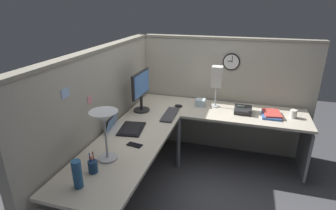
{
  "coord_description": "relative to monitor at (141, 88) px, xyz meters",
  "views": [
    {
      "loc": [
        -2.72,
        -0.56,
        2.01
      ],
      "look_at": [
        0.02,
        0.25,
        0.9
      ],
      "focal_mm": 28.76,
      "sensor_mm": 36.0,
      "label": 1
    }
  ],
  "objects": [
    {
      "name": "ground_plane",
      "position": [
        -0.16,
        -0.64,
        -1.02
      ],
      "size": [
        6.8,
        6.8,
        0.0
      ],
      "primitive_type": "plane",
      "color": "#47474C"
    },
    {
      "name": "cubicle_wall_back",
      "position": [
        -0.53,
        0.23,
        -0.23
      ],
      "size": [
        2.57,
        0.12,
        1.58
      ],
      "color": "#A8A393",
      "rests_on": "ground"
    },
    {
      "name": "cubicle_wall_right",
      "position": [
        0.71,
        -0.9,
        -0.23
      ],
      "size": [
        0.12,
        2.37,
        1.58
      ],
      "color": "#A8A393",
      "rests_on": "ground"
    },
    {
      "name": "desk",
      "position": [
        -0.31,
        -0.69,
        -0.39
      ],
      "size": [
        2.35,
        2.15,
        0.73
      ],
      "color": "beige",
      "rests_on": "ground"
    },
    {
      "name": "monitor",
      "position": [
        0.0,
        0.0,
        0.0
      ],
      "size": [
        0.46,
        0.2,
        0.5
      ],
      "color": "#232326",
      "rests_on": "desk"
    },
    {
      "name": "laptop",
      "position": [
        -0.53,
        0.0,
        -0.27
      ],
      "size": [
        0.39,
        0.43,
        0.22
      ],
      "color": "black",
      "rests_on": "desk"
    },
    {
      "name": "keyboard",
      "position": [
        -0.04,
        -0.38,
        -0.28
      ],
      "size": [
        0.43,
        0.15,
        0.02
      ],
      "primitive_type": "cube",
      "rotation": [
        0.0,
        0.0,
        0.03
      ],
      "color": "#38383D",
      "rests_on": "desk"
    },
    {
      "name": "computer_mouse",
      "position": [
        0.25,
        -0.41,
        -0.28
      ],
      "size": [
        0.06,
        0.1,
        0.03
      ],
      "primitive_type": "ellipsoid",
      "color": "black",
      "rests_on": "desk"
    },
    {
      "name": "desk_lamp_dome",
      "position": [
        -1.1,
        -0.12,
        0.07
      ],
      "size": [
        0.24,
        0.24,
        0.44
      ],
      "color": "#B7BABF",
      "rests_on": "desk"
    },
    {
      "name": "pen_cup",
      "position": [
        -1.31,
        -0.11,
        -0.24
      ],
      "size": [
        0.08,
        0.08,
        0.18
      ],
      "color": "navy",
      "rests_on": "desk"
    },
    {
      "name": "cell_phone",
      "position": [
        -0.82,
        -0.25,
        -0.29
      ],
      "size": [
        0.09,
        0.15,
        0.01
      ],
      "primitive_type": "cube",
      "rotation": [
        0.0,
        0.0,
        -0.16
      ],
      "color": "black",
      "rests_on": "desk"
    },
    {
      "name": "thermos_flask",
      "position": [
        -1.5,
        -0.1,
        -0.18
      ],
      "size": [
        0.07,
        0.07,
        0.22
      ],
      "primitive_type": "cylinder",
      "color": "#26598C",
      "rests_on": "desk"
    },
    {
      "name": "office_phone",
      "position": [
        0.28,
        -1.22,
        -0.26
      ],
      "size": [
        0.19,
        0.21,
        0.11
      ],
      "color": "#232326",
      "rests_on": "desk"
    },
    {
      "name": "book_stack",
      "position": [
        0.29,
        -1.54,
        -0.27
      ],
      "size": [
        0.3,
        0.23,
        0.04
      ],
      "color": "#335999",
      "rests_on": "desk"
    },
    {
      "name": "desk_lamp_paper",
      "position": [
        0.41,
        -0.86,
        0.09
      ],
      "size": [
        0.13,
        0.13,
        0.53
      ],
      "color": "#B7BABF",
      "rests_on": "desk"
    },
    {
      "name": "coffee_mug",
      "position": [
        0.31,
        -1.78,
        -0.25
      ],
      "size": [
        0.08,
        0.08,
        0.1
      ],
      "primitive_type": "cylinder",
      "color": "silver",
      "rests_on": "desk"
    },
    {
      "name": "tissue_box",
      "position": [
        0.38,
        -0.67,
        -0.25
      ],
      "size": [
        0.12,
        0.12,
        0.09
      ],
      "primitive_type": "cube",
      "color": "silver",
      "rests_on": "desk"
    },
    {
      "name": "wall_clock",
      "position": [
        0.65,
        -1.0,
        0.25
      ],
      "size": [
        0.04,
        0.22,
        0.22
      ],
      "color": "black"
    },
    {
      "name": "pinned_note_leftmost",
      "position": [
        -0.83,
        0.18,
        0.12
      ],
      "size": [
        0.07,
        0.0,
        0.07
      ],
      "primitive_type": "cube",
      "color": "pink"
    },
    {
      "name": "pinned_note_middle",
      "position": [
        -1.15,
        0.18,
        0.3
      ],
      "size": [
        0.1,
        0.0,
        0.08
      ],
      "primitive_type": "cube",
      "color": "#99B7E5"
    }
  ]
}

